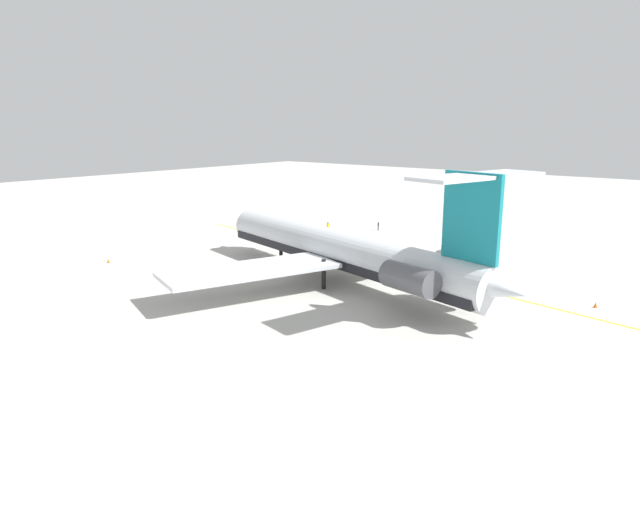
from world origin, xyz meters
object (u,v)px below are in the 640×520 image
main_jetliner (348,251)px  safety_cone_wingtip (595,305)px  ground_crew_near_nose (328,226)px  safety_cone_nose (108,261)px  ground_crew_near_tail (378,225)px

main_jetliner → safety_cone_wingtip: 26.93m
safety_cone_wingtip → ground_crew_near_nose: bearing=-18.3°
safety_cone_nose → safety_cone_wingtip: 60.47m
ground_crew_near_nose → safety_cone_nose: ground_crew_near_nose is taller
main_jetliner → ground_crew_near_tail: 35.17m
main_jetliner → ground_crew_near_tail: bearing=-48.5°
safety_cone_wingtip → ground_crew_near_tail: bearing=-28.6°
main_jetliner → ground_crew_near_tail: main_jetliner is taller
main_jetliner → safety_cone_wingtip: main_jetliner is taller
ground_crew_near_tail → safety_cone_nose: bearing=69.2°
ground_crew_near_tail → safety_cone_wingtip: ground_crew_near_tail is taller
main_jetliner → safety_cone_nose: main_jetliner is taller
main_jetliner → safety_cone_wingtip: bearing=-146.7°
main_jetliner → ground_crew_near_nose: bearing=-33.5°
ground_crew_near_nose → safety_cone_wingtip: size_ratio=3.23×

